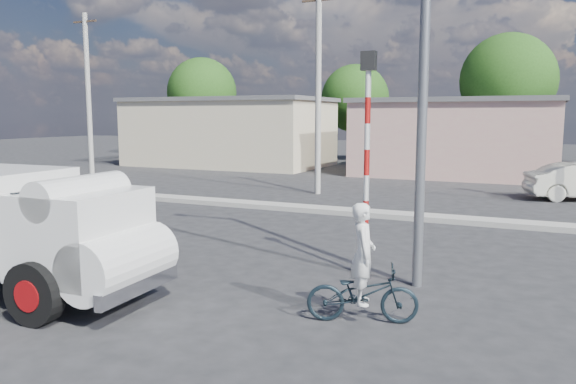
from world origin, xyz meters
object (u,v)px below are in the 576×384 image
at_px(bicycle, 362,294).
at_px(streetlight, 416,12).
at_px(cyclist, 363,273).
at_px(traffic_pole, 367,145).
at_px(truck, 15,227).

xyz_separation_m(bicycle, streetlight, (0.22, 2.20, 4.52)).
distance_m(cyclist, traffic_pole, 3.17).
bearing_deg(cyclist, bicycle, -0.00).
bearing_deg(bicycle, streetlight, -24.42).
bearing_deg(cyclist, truck, 83.82).
height_order(bicycle, traffic_pole, traffic_pole).
bearing_deg(cyclist, traffic_pole, -2.66).
distance_m(truck, cyclist, 6.03).
bearing_deg(traffic_pole, streetlight, -17.73).
bearing_deg(streetlight, traffic_pole, 162.27).
bearing_deg(bicycle, truck, 83.82).
height_order(bicycle, streetlight, streetlight).
bearing_deg(truck, streetlight, 27.83).
distance_m(truck, traffic_pole, 6.55).
height_order(truck, traffic_pole, traffic_pole).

